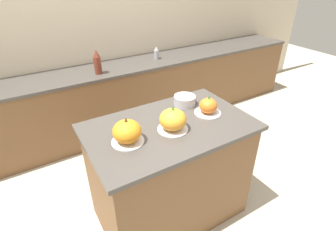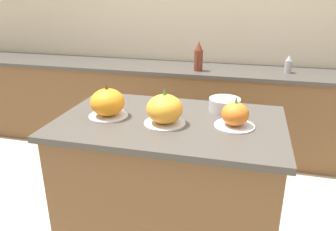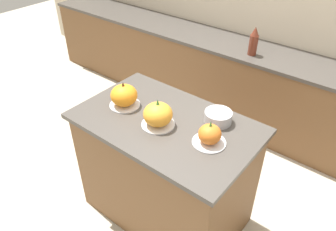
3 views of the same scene
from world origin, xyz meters
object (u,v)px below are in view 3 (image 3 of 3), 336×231
object	(u,v)px
pumpkin_cake_left	(124,96)
bottle_tall	(254,41)
mixing_bowl	(218,117)
pumpkin_cake_right	(210,135)
pumpkin_cake_center	(158,115)

from	to	relation	value
pumpkin_cake_left	bottle_tall	bearing A→B (deg)	79.26
mixing_bowl	bottle_tall	bearing A→B (deg)	106.36
bottle_tall	mixing_bowl	bearing A→B (deg)	-73.64
pumpkin_cake_right	pumpkin_cake_left	bearing A→B (deg)	-177.83
pumpkin_cake_left	pumpkin_cake_right	bearing A→B (deg)	2.17
pumpkin_cake_left	pumpkin_cake_center	distance (m)	0.35
pumpkin_cake_left	mixing_bowl	bearing A→B (deg)	21.34
pumpkin_cake_left	pumpkin_cake_right	size ratio (longest dim) A/B	1.04
bottle_tall	pumpkin_cake_center	bearing A→B (deg)	-87.58
pumpkin_cake_center	pumpkin_cake_right	xyz separation A→B (m)	(0.37, 0.06, -0.02)
pumpkin_cake_right	bottle_tall	distance (m)	1.52
pumpkin_cake_right	pumpkin_cake_center	bearing A→B (deg)	-171.41
mixing_bowl	pumpkin_cake_right	bearing A→B (deg)	-71.62
pumpkin_cake_left	bottle_tall	xyz separation A→B (m)	(0.28, 1.48, 0.00)
pumpkin_cake_left	pumpkin_cake_center	bearing A→B (deg)	-4.82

